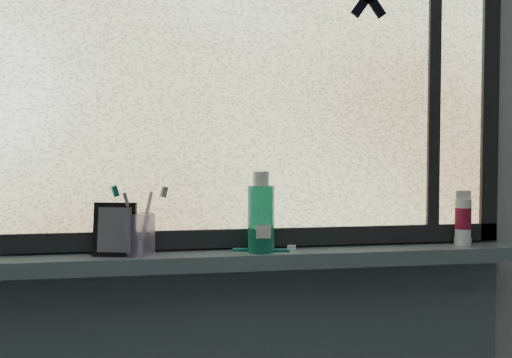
{
  "coord_description": "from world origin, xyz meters",
  "views": [
    {
      "loc": [
        -0.19,
        -0.25,
        1.28
      ],
      "look_at": [
        0.04,
        1.05,
        1.22
      ],
      "focal_mm": 40.0,
      "sensor_mm": 36.0,
      "label": 1
    }
  ],
  "objects": [
    {
      "name": "windowsill",
      "position": [
        0.0,
        1.23,
        1.0
      ],
      "size": [
        1.62,
        0.14,
        0.04
      ],
      "primitive_type": "cube",
      "color": "slate",
      "rests_on": "wall_back"
    },
    {
      "name": "cream_tube",
      "position": [
        0.67,
        1.23,
        1.1
      ],
      "size": [
        0.06,
        0.06,
        0.11
      ],
      "primitive_type": "cylinder",
      "rotation": [
        0.0,
        0.0,
        -0.35
      ],
      "color": "silver",
      "rests_on": "windowsill"
    },
    {
      "name": "window_pane",
      "position": [
        0.0,
        1.28,
        1.53
      ],
      "size": [
        1.5,
        0.01,
        1.0
      ],
      "primitive_type": "cube",
      "color": "silver",
      "rests_on": "wall_back"
    },
    {
      "name": "vanity_mirror",
      "position": [
        -0.29,
        1.22,
        1.09
      ],
      "size": [
        0.12,
        0.08,
        0.14
      ],
      "primitive_type": "cube",
      "rotation": [
        0.0,
        0.0,
        -0.26
      ],
      "color": "black",
      "rests_on": "windowsill"
    },
    {
      "name": "frame_mullion",
      "position": [
        0.6,
        1.28,
        1.53
      ],
      "size": [
        0.03,
        0.03,
        1.0
      ],
      "primitive_type": "cube",
      "color": "black",
      "rests_on": "wall_back"
    },
    {
      "name": "toothbrush_cup",
      "position": [
        -0.23,
        1.22,
        1.07
      ],
      "size": [
        0.1,
        0.1,
        0.11
      ],
      "primitive_type": "cylinder",
      "rotation": [
        0.0,
        0.0,
        0.28
      ],
      "color": "#C2AFE7",
      "rests_on": "windowsill"
    },
    {
      "name": "wall_back",
      "position": [
        0.0,
        1.3,
        1.25
      ],
      "size": [
        3.0,
        0.01,
        2.5
      ],
      "primitive_type": "cube",
      "color": "#9EA3A8",
      "rests_on": "ground"
    },
    {
      "name": "mouthwash_bottle",
      "position": [
        0.08,
        1.21,
        1.13
      ],
      "size": [
        0.09,
        0.09,
        0.18
      ],
      "primitive_type": "cylinder",
      "rotation": [
        0.0,
        0.0,
        0.33
      ],
      "color": "#1FA17C",
      "rests_on": "windowsill"
    },
    {
      "name": "toothbrush_lying",
      "position": [
        0.09,
        1.22,
        1.03
      ],
      "size": [
        0.19,
        0.07,
        0.01
      ],
      "primitive_type": null,
      "rotation": [
        0.0,
        0.0,
        -0.27
      ],
      "color": "#0C6D6A",
      "rests_on": "windowsill"
    },
    {
      "name": "frame_bottom",
      "position": [
        0.0,
        1.28,
        1.05
      ],
      "size": [
        1.6,
        0.03,
        0.05
      ],
      "primitive_type": "cube",
      "color": "black",
      "rests_on": "windowsill"
    },
    {
      "name": "frame_right",
      "position": [
        0.78,
        1.28,
        1.53
      ],
      "size": [
        0.05,
        0.03,
        1.1
      ],
      "primitive_type": "cube",
      "color": "black",
      "rests_on": "wall_back"
    }
  ]
}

